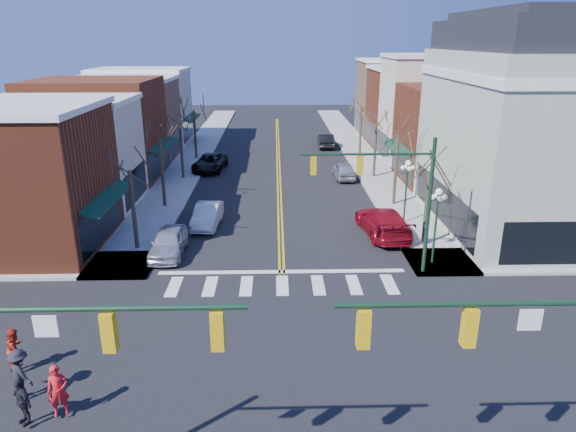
{
  "coord_description": "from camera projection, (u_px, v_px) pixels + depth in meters",
  "views": [
    {
      "loc": [
        -0.3,
        -16.88,
        11.68
      ],
      "look_at": [
        0.35,
        8.74,
        2.8
      ],
      "focal_mm": 32.0,
      "sensor_mm": 36.0,
      "label": 1
    }
  ],
  "objects": [
    {
      "name": "ground",
      "position": [
        285.0,
        359.0,
        19.78
      ],
      "size": [
        160.0,
        160.0,
        0.0
      ],
      "primitive_type": "plane",
      "color": "black",
      "rests_on": "ground"
    },
    {
      "name": "sidewalk_left",
      "position": [
        163.0,
        202.0,
        38.44
      ],
      "size": [
        3.5,
        70.0,
        0.15
      ],
      "primitive_type": "cube",
      "color": "#9E9B93",
      "rests_on": "ground"
    },
    {
      "name": "sidewalk_right",
      "position": [
        395.0,
        200.0,
        38.85
      ],
      "size": [
        3.5,
        70.0,
        0.15
      ],
      "primitive_type": "cube",
      "color": "#9E9B93",
      "rests_on": "ground"
    },
    {
      "name": "bldg_left_brick_a",
      "position": [
        9.0,
        181.0,
        29.2
      ],
      "size": [
        10.0,
        8.5,
        8.0
      ],
      "primitive_type": "cube",
      "color": "maroon",
      "rests_on": "ground"
    },
    {
      "name": "bldg_left_stucco_a",
      "position": [
        63.0,
        156.0,
        36.6
      ],
      "size": [
        10.0,
        7.0,
        7.5
      ],
      "primitive_type": "cube",
      "color": "beige",
      "rests_on": "ground"
    },
    {
      "name": "bldg_left_brick_b",
      "position": [
        98.0,
        130.0,
        43.99
      ],
      "size": [
        10.0,
        9.0,
        8.5
      ],
      "primitive_type": "cube",
      "color": "maroon",
      "rests_on": "ground"
    },
    {
      "name": "bldg_left_tan",
      "position": [
        125.0,
        120.0,
        51.9
      ],
      "size": [
        10.0,
        7.5,
        7.8
      ],
      "primitive_type": "cube",
      "color": "#8B694C",
      "rests_on": "ground"
    },
    {
      "name": "bldg_left_stucco_b",
      "position": [
        143.0,
        108.0,
        59.16
      ],
      "size": [
        10.0,
        8.0,
        8.2
      ],
      "primitive_type": "cube",
      "color": "beige",
      "rests_on": "ground"
    },
    {
      "name": "bldg_right_brick_a",
      "position": [
        463.0,
        135.0,
        43.16
      ],
      "size": [
        10.0,
        8.5,
        8.0
      ],
      "primitive_type": "cube",
      "color": "maroon",
      "rests_on": "ground"
    },
    {
      "name": "bldg_right_stucco",
      "position": [
        436.0,
        111.0,
        50.15
      ],
      "size": [
        10.0,
        7.0,
        10.0
      ],
      "primitive_type": "cube",
      "color": "beige",
      "rests_on": "ground"
    },
    {
      "name": "bldg_right_brick_b",
      "position": [
        416.0,
        109.0,
        57.48
      ],
      "size": [
        10.0,
        8.0,
        8.5
      ],
      "primitive_type": "cube",
      "color": "maroon",
      "rests_on": "ground"
    },
    {
      "name": "bldg_right_tan",
      "position": [
        399.0,
        98.0,
        64.96
      ],
      "size": [
        10.0,
        8.0,
        9.0
      ],
      "primitive_type": "cube",
      "color": "#8B694C",
      "rests_on": "ground"
    },
    {
      "name": "victorian_corner",
      "position": [
        547.0,
        124.0,
        31.69
      ],
      "size": [
        12.25,
        14.25,
        13.3
      ],
      "color": "#A6B199",
      "rests_on": "ground"
    },
    {
      "name": "traffic_mast_near_left",
      "position": [
        35.0,
        379.0,
        11.12
      ],
      "size": [
        6.6,
        0.28,
        7.2
      ],
      "color": "#14331E",
      "rests_on": "ground"
    },
    {
      "name": "traffic_mast_near_right",
      "position": [
        540.0,
        371.0,
        11.38
      ],
      "size": [
        6.6,
        0.28,
        7.2
      ],
      "color": "#14331E",
      "rests_on": "ground"
    },
    {
      "name": "traffic_mast_far_right",
      "position": [
        394.0,
        188.0,
        25.36
      ],
      "size": [
        6.6,
        0.28,
        7.2
      ],
      "color": "#14331E",
      "rests_on": "ground"
    },
    {
      "name": "lamppost_corner",
      "position": [
        437.0,
        213.0,
        27.03
      ],
      "size": [
        0.36,
        0.36,
        4.33
      ],
      "color": "#14331E",
      "rests_on": "ground"
    },
    {
      "name": "lamppost_midblock",
      "position": [
        407.0,
        181.0,
        33.17
      ],
      "size": [
        0.36,
        0.36,
        4.33
      ],
      "color": "#14331E",
      "rests_on": "ground"
    },
    {
      "name": "tree_left_a",
      "position": [
        134.0,
        211.0,
        29.19
      ],
      "size": [
        0.24,
        0.24,
        4.76
      ],
      "primitive_type": "cylinder",
      "color": "#382B21",
      "rests_on": "ground"
    },
    {
      "name": "tree_left_b",
      "position": [
        162.0,
        174.0,
        36.7
      ],
      "size": [
        0.24,
        0.24,
        5.04
      ],
      "primitive_type": "cylinder",
      "color": "#382B21",
      "rests_on": "ground"
    },
    {
      "name": "tree_left_c",
      "position": [
        182.0,
        154.0,
        44.34
      ],
      "size": [
        0.24,
        0.24,
        4.55
      ],
      "primitive_type": "cylinder",
      "color": "#382B21",
      "rests_on": "ground"
    },
    {
      "name": "tree_left_d",
      "position": [
        195.0,
        135.0,
        51.84
      ],
      "size": [
        0.24,
        0.24,
        4.9
      ],
      "primitive_type": "cylinder",
      "color": "#382B21",
      "rests_on": "ground"
    },
    {
      "name": "tree_right_a",
      "position": [
        426.0,
        210.0,
        29.61
      ],
      "size": [
        0.24,
        0.24,
        4.62
      ],
      "primitive_type": "cylinder",
      "color": "#382B21",
      "rests_on": "ground"
    },
    {
      "name": "tree_right_b",
      "position": [
        396.0,
        171.0,
        37.08
      ],
      "size": [
        0.24,
        0.24,
        5.18
      ],
      "primitive_type": "cylinder",
      "color": "#382B21",
      "rests_on": "ground"
    },
    {
      "name": "tree_right_c",
      "position": [
        375.0,
        151.0,
        44.69
      ],
      "size": [
        0.24,
        0.24,
        4.83
      ],
      "primitive_type": "cylinder",
      "color": "#382B21",
      "rests_on": "ground"
    },
    {
      "name": "tree_right_d",
      "position": [
        360.0,
        134.0,
        52.22
      ],
      "size": [
        0.24,
        0.24,
        4.97
      ],
      "primitive_type": "cylinder",
      "color": "#382B21",
      "rests_on": "ground"
    },
    {
      "name": "car_left_near",
      "position": [
        168.0,
        242.0,
        29.07
      ],
      "size": [
        1.82,
        4.44,
        1.51
      ],
      "primitive_type": "imported",
      "rotation": [
        0.0,
        0.0,
        0.01
      ],
      "color": "silver",
      "rests_on": "ground"
    },
    {
      "name": "car_left_mid",
      "position": [
        207.0,
        215.0,
        33.62
      ],
      "size": [
        1.77,
        4.46,
        1.44
      ],
      "primitive_type": "imported",
      "rotation": [
        0.0,
        0.0,
        -0.05
      ],
      "color": "silver",
      "rests_on": "ground"
    },
    {
      "name": "car_left_far",
      "position": [
        210.0,
        162.0,
        47.77
      ],
      "size": [
        3.12,
        5.7,
        1.51
      ],
      "primitive_type": "imported",
      "rotation": [
        0.0,
        0.0,
        -0.11
      ],
      "color": "black",
      "rests_on": "ground"
    },
    {
      "name": "car_right_near",
      "position": [
        383.0,
        222.0,
        32.03
      ],
      "size": [
        3.01,
        6.11,
        1.71
      ],
      "primitive_type": "imported",
      "rotation": [
        0.0,
        0.0,
        3.25
      ],
      "color": "maroon",
      "rests_on": "ground"
    },
    {
      "name": "car_right_mid",
      "position": [
        344.0,
        170.0,
        44.99
      ],
      "size": [
        1.83,
        4.33,
        1.46
      ],
      "primitive_type": "imported",
      "rotation": [
        0.0,
        0.0,
        3.17
      ],
      "color": "#BAB9BE",
      "rests_on": "ground"
    },
    {
      "name": "car_right_far",
      "position": [
        326.0,
        141.0,
        57.88
      ],
      "size": [
        1.72,
        4.74,
        1.55
      ],
      "primitive_type": "imported",
      "rotation": [
        0.0,
        0.0,
        3.13
      ],
      "color": "black",
      "rests_on": "ground"
    },
    {
      "name": "pedestrian_red_a",
      "position": [
        58.0,
        391.0,
        16.37
      ],
      "size": [
        0.77,
        0.64,
        1.8
      ],
      "primitive_type": "imported",
      "rotation": [
        0.0,
        0.0,
        0.36
      ],
      "color": "red",
      "rests_on": "sidewalk_left"
    },
    {
      "name": "pedestrian_red_b",
      "position": [
        16.0,
        349.0,
        18.7
      ],
      "size": [
        0.69,
        0.85,
        1.65
      ],
      "primitive_type": "imported",
      "rotation": [
        0.0,
        0.0,
        1.65
      ],
      "color": "#AF2512",
      "rests_on": "sidewalk_left"
    },
    {
      "name": "pedestrian_dark_a",
      "position": [
        22.0,
        401.0,
        16.03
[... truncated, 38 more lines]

